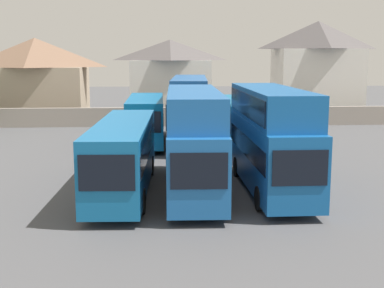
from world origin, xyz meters
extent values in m
plane|color=#4C4C4F|center=(0.00, 18.00, 0.00)|extent=(140.00, 140.00, 0.00)
cube|color=gray|center=(0.00, 23.94, 0.90)|extent=(56.00, 0.50, 1.80)
cube|color=#14629D|center=(-3.54, 0.04, 1.92)|extent=(2.84, 11.59, 3.12)
cube|color=black|center=(-3.74, -5.74, 2.29)|extent=(2.15, 0.16, 1.40)
cube|color=black|center=(-3.54, 0.04, 2.29)|extent=(2.85, 10.67, 0.98)
cylinder|color=black|center=(-2.54, -3.57, 0.55)|extent=(0.34, 1.11, 1.10)
cylinder|color=black|center=(-4.78, -3.49, 0.55)|extent=(0.34, 1.11, 1.10)
cylinder|color=black|center=(-2.29, 3.57, 0.55)|extent=(0.34, 1.11, 1.10)
cylinder|color=black|center=(-4.53, 3.65, 0.55)|extent=(0.34, 1.11, 1.10)
cube|color=#1C5BA2|center=(-0.11, -0.25, 1.94)|extent=(2.76, 11.00, 3.17)
cube|color=black|center=(-0.24, -5.74, 2.32)|extent=(2.21, 0.13, 1.42)
cube|color=black|center=(-0.11, -0.25, 2.32)|extent=(2.78, 10.12, 1.00)
cube|color=#1C5BA2|center=(-0.11, 0.02, 4.26)|extent=(2.69, 10.45, 1.48)
cube|color=black|center=(-0.11, 0.02, 4.26)|extent=(2.77, 9.90, 1.03)
cylinder|color=black|center=(0.96, -3.67, 0.55)|extent=(0.33, 1.11, 1.10)
cylinder|color=black|center=(-1.34, -3.62, 0.55)|extent=(0.33, 1.11, 1.10)
cylinder|color=black|center=(1.12, 3.11, 0.55)|extent=(0.33, 1.11, 1.10)
cylinder|color=black|center=(-1.19, 3.17, 0.55)|extent=(0.33, 1.11, 1.10)
cube|color=#15569B|center=(3.70, -0.25, 1.95)|extent=(2.60, 10.42, 3.18)
cube|color=black|center=(3.74, -5.47, 2.33)|extent=(2.22, 0.10, 1.43)
cube|color=black|center=(3.70, -0.25, 2.33)|extent=(2.63, 9.59, 1.00)
cube|color=#15569B|center=(3.70, 0.01, 4.31)|extent=(2.54, 9.90, 1.56)
cube|color=black|center=(3.70, 0.01, 4.31)|extent=(2.63, 9.38, 1.09)
cylinder|color=black|center=(4.88, -3.47, 0.55)|extent=(0.31, 1.10, 1.10)
cylinder|color=black|center=(2.57, -3.49, 0.55)|extent=(0.31, 1.10, 1.10)
cylinder|color=black|center=(4.83, 2.98, 0.55)|extent=(0.31, 1.10, 1.10)
cylinder|color=black|center=(2.52, 2.96, 0.55)|extent=(0.31, 1.10, 1.10)
cube|color=#0C62A1|center=(-2.86, 14.14, 1.94)|extent=(2.62, 10.34, 3.17)
cube|color=black|center=(-2.85, 8.95, 2.32)|extent=(2.28, 0.09, 1.43)
cube|color=black|center=(-2.86, 14.14, 2.32)|extent=(2.66, 9.51, 1.00)
cylinder|color=black|center=(-1.66, 10.94, 0.55)|extent=(0.30, 1.10, 1.10)
cylinder|color=black|center=(-4.04, 10.93, 0.55)|extent=(0.30, 1.10, 1.10)
cylinder|color=black|center=(-1.68, 17.35, 0.55)|extent=(0.30, 1.10, 1.10)
cylinder|color=black|center=(-4.07, 17.34, 0.55)|extent=(0.30, 1.10, 1.10)
cube|color=#1D559B|center=(0.44, 13.81, 1.93)|extent=(3.30, 12.08, 3.15)
cube|color=black|center=(0.05, 7.84, 2.31)|extent=(2.23, 0.22, 1.42)
cube|color=black|center=(0.44, 13.81, 2.31)|extent=(3.28, 11.13, 0.99)
cube|color=#1D559B|center=(0.46, 14.11, 4.27)|extent=(3.21, 11.48, 1.53)
cube|color=black|center=(0.46, 14.11, 4.27)|extent=(3.26, 10.89, 1.07)
cylinder|color=black|center=(1.36, 10.04, 0.55)|extent=(0.37, 1.12, 1.10)
cylinder|color=black|center=(-0.96, 10.20, 0.55)|extent=(0.37, 1.12, 1.10)
cylinder|color=black|center=(1.84, 17.43, 0.55)|extent=(0.37, 1.12, 1.10)
cylinder|color=black|center=(-0.48, 17.58, 0.55)|extent=(0.37, 1.12, 1.10)
cube|color=#0D6597|center=(3.29, 13.98, 1.85)|extent=(2.95, 10.75, 2.99)
cube|color=black|center=(3.02, 8.65, 2.21)|extent=(2.13, 0.19, 1.35)
cube|color=black|center=(3.29, 13.98, 2.21)|extent=(2.95, 9.90, 0.94)
cylinder|color=black|center=(4.23, 10.63, 0.55)|extent=(0.36, 1.11, 1.10)
cylinder|color=black|center=(2.01, 10.74, 0.55)|extent=(0.36, 1.11, 1.10)
cylinder|color=black|center=(4.57, 17.22, 0.55)|extent=(0.36, 1.11, 1.10)
cylinder|color=black|center=(2.35, 17.33, 0.55)|extent=(0.36, 1.11, 1.10)
cube|color=tan|center=(-14.76, 30.12, 2.75)|extent=(10.05, 6.56, 5.49)
pyramid|color=brown|center=(-14.76, 30.12, 6.98)|extent=(10.55, 6.89, 2.99)
cube|color=silver|center=(-0.76, 29.50, 3.10)|extent=(8.07, 7.22, 6.20)
pyramid|color=#514C4C|center=(-0.76, 29.50, 7.25)|extent=(8.47, 7.58, 2.10)
cube|color=silver|center=(14.93, 29.74, 3.69)|extent=(8.69, 6.20, 7.37)
pyramid|color=#514C4C|center=(14.93, 29.74, 8.82)|extent=(9.13, 6.52, 2.89)
camera|label=1|loc=(-1.62, -24.77, 6.66)|focal=48.01mm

